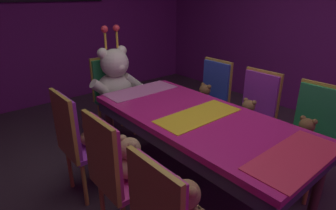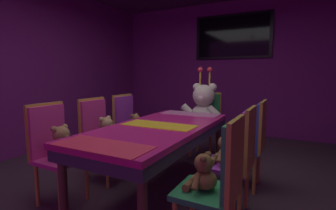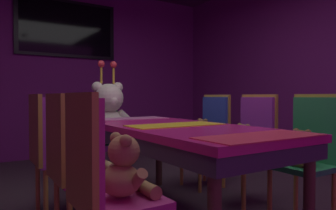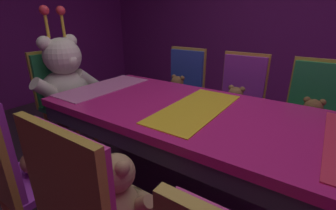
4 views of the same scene
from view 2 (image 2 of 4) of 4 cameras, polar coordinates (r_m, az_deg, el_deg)
ground_plane at (r=2.84m, az=-2.03°, el=-19.49°), size 7.90×7.90×0.00m
wall_back at (r=5.55m, az=14.57°, el=8.16°), size 5.20×0.12×2.80m
wall_left at (r=4.44m, az=-33.03°, el=7.62°), size 0.12×6.40×2.80m
banquet_table at (r=2.61m, az=-2.10°, el=-6.58°), size 0.90×2.02×0.75m
chair_left_0 at (r=2.74m, az=-25.08°, el=-7.79°), size 0.42×0.41×0.98m
teddy_left_0 at (r=2.63m, az=-23.11°, el=-8.29°), size 0.27×0.34×0.32m
chair_left_1 at (r=3.11m, az=-15.88°, el=-5.68°), size 0.42×0.41×0.98m
teddy_left_1 at (r=3.01m, az=-13.84°, el=-6.03°), size 0.26×0.34×0.32m
chair_left_2 at (r=3.57m, az=-9.32°, el=-3.88°), size 0.42×0.41×0.98m
teddy_left_2 at (r=3.49m, az=-7.43°, el=-4.47°), size 0.22×0.28×0.27m
chair_right_0 at (r=1.78m, az=12.52°, el=-15.25°), size 0.42×0.41×0.98m
teddy_right_0 at (r=1.82m, az=8.01°, el=-15.37°), size 0.22×0.28×0.27m
chair_right_1 at (r=2.32m, az=16.31°, el=-10.03°), size 0.42×0.41×0.98m
teddy_right_1 at (r=2.35m, az=12.84°, el=-10.29°), size 0.22×0.28×0.26m
chair_right_2 at (r=2.91m, az=19.23°, el=-6.68°), size 0.42×0.41×0.98m
teddy_right_2 at (r=2.93m, az=16.44°, el=-6.89°), size 0.22×0.29×0.27m
throne_chair at (r=4.01m, az=8.87°, el=-2.68°), size 0.41×0.42×0.98m
king_teddy_bear at (r=3.83m, az=8.10°, el=-0.77°), size 0.72×0.55×0.92m
wall_tv at (r=5.52m, az=14.56°, el=14.95°), size 1.57×0.06×0.91m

